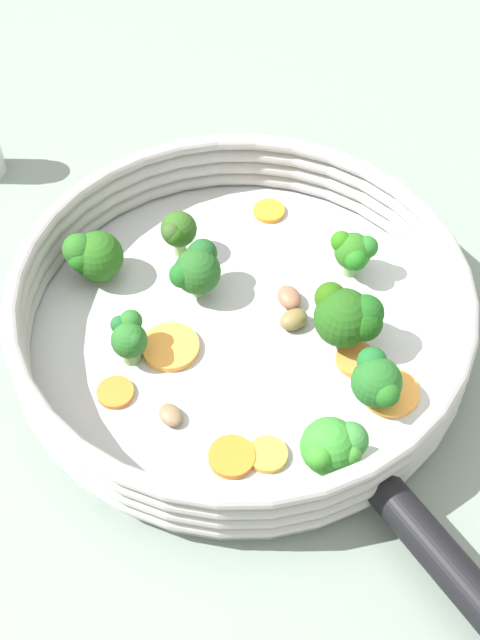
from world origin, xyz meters
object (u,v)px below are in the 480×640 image
at_px(carrot_slice_3, 269,211).
at_px(broccoli_floret_2, 91,255).
at_px(carrot_slice_1, 390,392).
at_px(skillet, 240,337).
at_px(mushroom_piece_2, 289,297).
at_px(broccoli_floret_6, 354,251).
at_px(broccoli_floret_1, 197,267).
at_px(broccoli_floret_7, 178,231).
at_px(carrot_slice_0, 357,360).
at_px(broccoli_floret_5, 128,334).
at_px(broccoli_floret_3, 377,380).
at_px(broccoli_floret_4, 349,316).
at_px(carrot_slice_4, 172,351).
at_px(broccoli_floret_0, 333,447).
at_px(carrot_slice_5, 232,457).
at_px(carrot_slice_6, 115,393).
at_px(carrot_slice_2, 268,455).
at_px(mushroom_piece_0, 294,319).
at_px(mushroom_piece_1, 171,415).

height_order(carrot_slice_3, broccoli_floret_2, broccoli_floret_2).
height_order(carrot_slice_1, broccoli_floret_2, broccoli_floret_2).
xyz_separation_m(skillet, mushroom_piece_2, (-0.05, -0.02, 0.01)).
bearing_deg(broccoli_floret_6, broccoli_floret_1, -9.38).
xyz_separation_m(broccoli_floret_2, broccoli_floret_6, (-0.21, 0.06, 0.00)).
distance_m(broccoli_floret_1, broccoli_floret_7, 0.04).
relative_size(carrot_slice_0, broccoli_floret_7, 0.73).
distance_m(broccoli_floret_5, broccoli_floret_7, 0.11).
height_order(carrot_slice_0, broccoli_floret_3, broccoli_floret_3).
relative_size(broccoli_floret_4, broccoli_floret_5, 1.38).
xyz_separation_m(carrot_slice_4, broccoli_floret_4, (-0.14, 0.03, 0.03)).
bearing_deg(carrot_slice_0, carrot_slice_4, -21.17).
distance_m(broccoli_floret_0, broccoli_floret_5, 0.18).
height_order(carrot_slice_5, broccoli_floret_3, broccoli_floret_3).
bearing_deg(carrot_slice_6, broccoli_floret_2, -94.85).
distance_m(carrot_slice_3, broccoli_floret_7, 0.10).
distance_m(carrot_slice_2, carrot_slice_5, 0.03).
relative_size(broccoli_floret_6, mushroom_piece_0, 1.76).
distance_m(carrot_slice_1, broccoli_floret_1, 0.19).
bearing_deg(broccoli_floret_0, carrot_slice_5, -25.07).
xyz_separation_m(broccoli_floret_7, mushroom_piece_2, (-0.07, 0.08, -0.02)).
bearing_deg(broccoli_floret_2, broccoli_floret_3, 133.38).
xyz_separation_m(skillet, carrot_slice_6, (0.11, 0.03, 0.01)).
distance_m(carrot_slice_6, broccoli_floret_2, 0.13).
distance_m(carrot_slice_1, carrot_slice_6, 0.21).
relative_size(carrot_slice_0, carrot_slice_6, 1.16).
relative_size(carrot_slice_5, mushroom_piece_0, 1.42).
bearing_deg(mushroom_piece_2, carrot_slice_3, -99.93).
bearing_deg(carrot_slice_2, broccoli_floret_5, -58.93).
bearing_deg(broccoli_floret_7, broccoli_floret_5, 54.53).
height_order(broccoli_floret_0, mushroom_piece_0, broccoli_floret_0).
xyz_separation_m(carrot_slice_6, broccoli_floret_1, (-0.09, -0.08, 0.03)).
relative_size(broccoli_floret_4, broccoli_floret_6, 1.29).
bearing_deg(carrot_slice_4, mushroom_piece_2, -169.19).
relative_size(broccoli_floret_3, mushroom_piece_0, 2.02).
xyz_separation_m(carrot_slice_3, broccoli_floret_1, (0.09, 0.07, 0.03)).
xyz_separation_m(carrot_slice_1, mushroom_piece_1, (0.17, -0.03, 0.00)).
distance_m(broccoli_floret_7, mushroom_piece_0, 0.13).
distance_m(carrot_slice_0, broccoli_floret_1, 0.15).
xyz_separation_m(carrot_slice_4, carrot_slice_6, (0.05, 0.02, -0.00)).
distance_m(carrot_slice_2, carrot_slice_4, 0.12).
distance_m(carrot_slice_2, broccoli_floret_4, 0.13).
bearing_deg(carrot_slice_4, carrot_slice_0, 158.83).
relative_size(skillet, broccoli_floret_4, 6.32).
distance_m(broccoli_floret_6, mushroom_piece_1, 0.21).
bearing_deg(broccoli_floret_5, broccoli_floret_7, -125.47).
bearing_deg(carrot_slice_6, carrot_slice_5, 130.02).
distance_m(broccoli_floret_1, mushroom_piece_0, 0.09).
relative_size(skillet, carrot_slice_0, 10.54).
relative_size(carrot_slice_5, broccoli_floret_0, 0.66).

